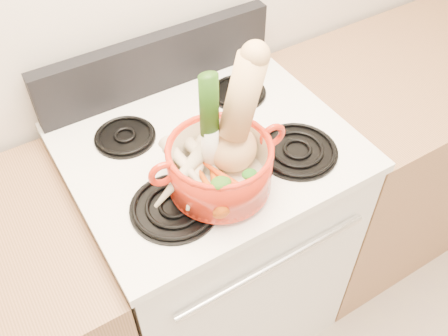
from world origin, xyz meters
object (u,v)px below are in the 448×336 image
stove_body (211,243)px  leek (210,125)px  dutch_oven (220,166)px  squash (235,117)px

stove_body → leek: size_ratio=3.03×
dutch_oven → leek: 0.12m
leek → stove_body: bearing=70.5°
dutch_oven → stove_body: bearing=75.1°
dutch_oven → leek: (-0.01, 0.03, 0.11)m
dutch_oven → squash: squash is taller
dutch_oven → squash: bearing=24.9°
squash → stove_body: bearing=77.6°
dutch_oven → squash: 0.13m
dutch_oven → leek: bearing=105.7°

